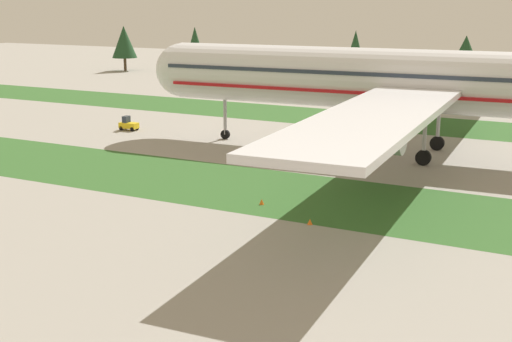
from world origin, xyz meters
name	(u,v)px	position (x,y,z in m)	size (l,w,h in m)	color
grass_strip_near	(274,191)	(0.00, 42.76, 0.00)	(320.00, 15.08, 0.01)	#336028
grass_strip_far	(398,123)	(0.00, 84.92, 0.00)	(320.00, 15.08, 0.01)	#336028
airliner	(413,81)	(7.28, 63.94, 8.71)	(67.32, 82.85, 24.29)	silver
pushback_tractor	(128,124)	(-31.68, 62.00, 0.81)	(2.66, 1.43, 1.97)	yellow
taxiway_marker_0	(262,202)	(0.83, 38.43, 0.25)	(0.44, 0.44, 0.50)	orange
taxiway_marker_1	(310,222)	(6.80, 35.20, 0.23)	(0.44, 0.44, 0.45)	orange
distant_tree_line	(395,52)	(-12.87, 127.38, 7.06)	(170.12, 9.18, 11.61)	#4C3823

